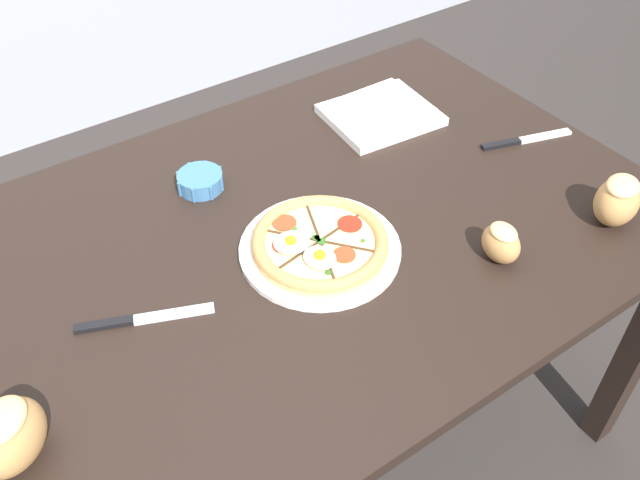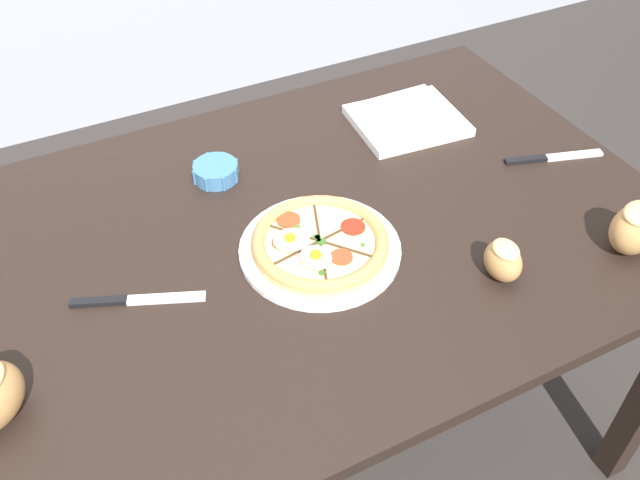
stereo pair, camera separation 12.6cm
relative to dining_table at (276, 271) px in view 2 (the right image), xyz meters
The scene contains 9 objects.
ground_plane 0.69m from the dining_table, ahead, with size 12.00×12.00×0.00m, color #2D2826.
dining_table is the anchor object (origin of this frame).
pizza 0.14m from the dining_table, 48.14° to the right, with size 0.31×0.31×0.05m.
ramekin_bowl 0.26m from the dining_table, 97.82° to the left, with size 0.10×0.10×0.04m.
napkin_folded 0.51m from the dining_table, 26.66° to the left, with size 0.26×0.23×0.04m.
bread_piece_near 0.69m from the dining_table, 28.73° to the right, with size 0.13×0.12×0.10m.
bread_piece_far 0.45m from the dining_table, 39.59° to the right, with size 0.07×0.09×0.07m.
knife_main 0.66m from the dining_table, ahead, with size 0.22×0.08×0.01m.
knife_spare 0.30m from the dining_table, behind, with size 0.23×0.11×0.01m.
Camera 2 is at (-0.35, -0.89, 1.67)m, focal length 38.00 mm.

